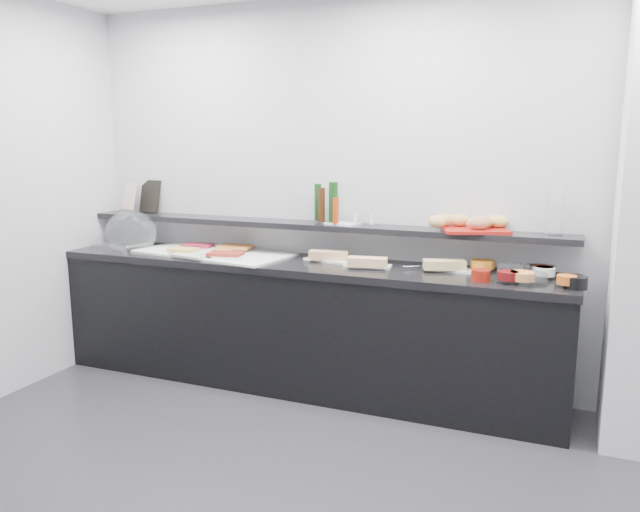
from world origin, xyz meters
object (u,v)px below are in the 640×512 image
at_px(bread_tray, 475,230).
at_px(carafe, 555,211).
at_px(condiment_tray, 342,224).
at_px(cloche_base, 124,244).
at_px(framed_print, 150,196).
at_px(sandwich_plate_mid, 368,266).

relative_size(bread_tray, carafe, 1.34).
distance_m(condiment_tray, carafe, 1.38).
bearing_deg(cloche_base, framed_print, 81.30).
height_order(bread_tray, carafe, carafe).
bearing_deg(carafe, sandwich_plate_mid, -169.61).
bearing_deg(framed_print, condiment_tray, 5.08).
bearing_deg(carafe, framed_print, 178.49).
distance_m(framed_print, condiment_tray, 1.70).
xyz_separation_m(sandwich_plate_mid, framed_print, (-1.94, 0.29, 0.37)).
distance_m(cloche_base, carafe, 3.19).
bearing_deg(bread_tray, cloche_base, 163.18).
bearing_deg(cloche_base, carafe, 14.53).
height_order(framed_print, bread_tray, framed_print).
bearing_deg(cloche_base, sandwich_plate_mid, 10.32).
bearing_deg(bread_tray, framed_print, 157.95).
bearing_deg(condiment_tray, sandwich_plate_mid, -19.09).
distance_m(sandwich_plate_mid, condiment_tray, 0.39).
bearing_deg(bread_tray, condiment_tray, 160.30).
bearing_deg(sandwich_plate_mid, carafe, 2.92).
distance_m(cloche_base, condiment_tray, 1.81).
relative_size(framed_print, bread_tray, 0.64).
height_order(sandwich_plate_mid, bread_tray, bread_tray).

